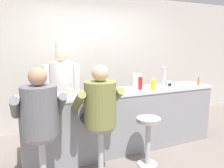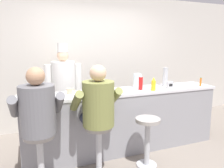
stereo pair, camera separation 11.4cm
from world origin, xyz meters
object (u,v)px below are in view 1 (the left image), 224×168
coffee_mug_tan (70,91)px  cook_in_whites_near (62,86)px  napkin_dispenser_chrome (169,84)px  diner_seated_grey (40,114)px  cereal_bowl (28,100)px  cup_stack_steel (164,77)px  hot_sauce_bottle_orange (198,81)px  water_pitcher_clear (136,80)px  breakfast_plate (83,95)px  empty_stool_round (148,134)px  diner_seated_olive (99,107)px  ketchup_bottle_red (140,82)px  mustard_bottle_yellow (153,84)px

coffee_mug_tan → cook_in_whites_near: size_ratio=0.07×
napkin_dispenser_chrome → diner_seated_grey: (-2.09, -0.43, -0.12)m
cereal_bowl → cup_stack_steel: 2.25m
hot_sauce_bottle_orange → coffee_mug_tan: (-2.22, 0.22, -0.03)m
water_pitcher_clear → cereal_bowl: (-1.71, -0.33, -0.09)m
cup_stack_steel → napkin_dispenser_chrome: (-0.05, -0.20, -0.10)m
cereal_bowl → napkin_dispenser_chrome: napkin_dispenser_chrome is taller
napkin_dispenser_chrome → cook_in_whites_near: (-1.55, 1.09, -0.10)m
hot_sauce_bottle_orange → coffee_mug_tan: hot_sauce_bottle_orange is taller
hot_sauce_bottle_orange → cook_in_whites_near: bearing=152.5°
breakfast_plate → cereal_bowl: size_ratio=1.80×
diner_seated_grey → empty_stool_round: diner_seated_grey is taller
water_pitcher_clear → empty_stool_round: 0.98m
cup_stack_steel → cook_in_whites_near: size_ratio=0.18×
cereal_bowl → diner_seated_olive: bearing=-24.5°
empty_stool_round → cook_in_whites_near: bearing=119.3°
ketchup_bottle_red → hot_sauce_bottle_orange: ketchup_bottle_red is taller
water_pitcher_clear → breakfast_plate: (-1.00, -0.27, -0.10)m
cook_in_whites_near → empty_stool_round: bearing=-60.7°
diner_seated_olive → cook_in_whites_near: bearing=96.2°
coffee_mug_tan → diner_seated_grey: bearing=-127.9°
empty_stool_round → coffee_mug_tan: bearing=145.1°
diner_seated_grey → cook_in_whites_near: size_ratio=0.85×
cereal_bowl → napkin_dispenser_chrome: bearing=1.8°
coffee_mug_tan → diner_seated_olive: size_ratio=0.08×
diner_seated_olive → cereal_bowl: bearing=155.5°
breakfast_plate → cook_in_whites_near: size_ratio=0.14×
ketchup_bottle_red → mustard_bottle_yellow: ketchup_bottle_red is taller
hot_sauce_bottle_orange → mustard_bottle_yellow: bearing=-178.5°
cereal_bowl → diner_seated_grey: (0.09, -0.36, -0.09)m
water_pitcher_clear → empty_stool_round: size_ratio=0.34×
ketchup_bottle_red → cup_stack_steel: cup_stack_steel is taller
napkin_dispenser_chrome → empty_stool_round: napkin_dispenser_chrome is taller
mustard_bottle_yellow → empty_stool_round: 0.80m
water_pitcher_clear → napkin_dispenser_chrome: (0.47, -0.26, -0.06)m
ketchup_bottle_red → cereal_bowl: 1.69m
cup_stack_steel → diner_seated_olive: 1.58m
mustard_bottle_yellow → diner_seated_grey: bearing=-168.0°
mustard_bottle_yellow → diner_seated_grey: diner_seated_grey is taller
napkin_dispenser_chrome → empty_stool_round: (-0.68, -0.47, -0.57)m
mustard_bottle_yellow → cup_stack_steel: cup_stack_steel is taller
breakfast_plate → napkin_dispenser_chrome: size_ratio=2.13×
cook_in_whites_near → hot_sauce_bottle_orange: bearing=-27.5°
cereal_bowl → diner_seated_olive: 0.88m
ketchup_bottle_red → cup_stack_steel: 0.57m
ketchup_bottle_red → cook_in_whites_near: 1.47m
mustard_bottle_yellow → cook_in_whites_near: (-1.20, 1.15, -0.13)m
diner_seated_olive → empty_stool_round: 0.84m
hot_sauce_bottle_orange → coffee_mug_tan: 2.23m
diner_seated_grey → diner_seated_olive: size_ratio=1.00×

